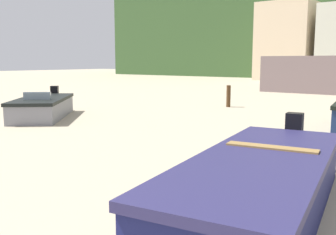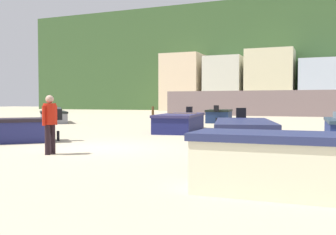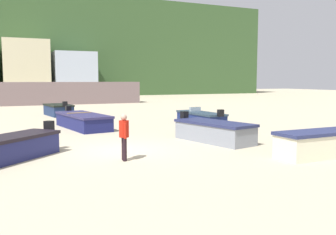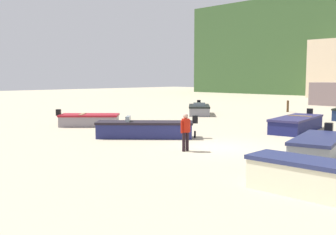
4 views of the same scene
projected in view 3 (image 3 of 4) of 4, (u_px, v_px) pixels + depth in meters
The scene contains 11 objects.
ground_plane at pixel (120, 151), 14.55m from camera, with size 160.00×160.00×0.00m, color tan.
headland_hill at pixel (24, 50), 73.60m from camera, with size 90.00×32.00×17.42m, color #34522A.
harbor_pier at pixel (51, 93), 42.03m from camera, with size 20.49×2.40×2.56m, color #725F60.
townhouse_centre at pixel (26, 69), 56.30m from camera, with size 6.60×5.57×8.84m, color beige.
townhouse_far_right at pixel (75, 75), 59.10m from camera, with size 6.44×5.12×7.22m, color #AFBDCF.
boat_cream_0 at pixel (320, 143), 13.40m from camera, with size 3.80×1.33×1.28m.
boat_navy_2 at pixel (201, 118), 23.49m from camera, with size 1.55×4.41×1.07m.
boat_navy_4 at pixel (83, 121), 21.32m from camera, with size 2.49×5.29×1.17m.
boat_navy_6 at pixel (58, 110), 28.93m from camera, with size 2.04×3.67×1.21m.
boat_grey_7 at pixel (214, 131), 16.67m from camera, with size 2.36×4.29×1.24m.
beach_walker_foreground at pixel (124, 133), 12.72m from camera, with size 0.37×0.54×1.62m.
Camera 3 is at (-4.14, -13.86, 2.79)m, focal length 39.47 mm.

